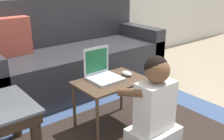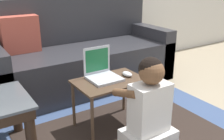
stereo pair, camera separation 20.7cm
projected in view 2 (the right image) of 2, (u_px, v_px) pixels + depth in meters
ground_plane at (125, 126)px, 2.16m from camera, size 16.00×16.00×0.00m
area_rug at (125, 138)px, 2.00m from camera, size 2.04×1.50×0.01m
couch at (80, 57)px, 2.89m from camera, size 1.97×0.80×0.95m
laptop_desk at (110, 87)px, 2.04m from camera, size 0.54×0.36×0.41m
laptop at (103, 74)px, 2.04m from camera, size 0.24×0.23×0.24m
computer_mouse at (127, 74)px, 2.10m from camera, size 0.06×0.10×0.04m
person_seated at (149, 112)px, 1.76m from camera, size 0.35×0.36×0.69m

